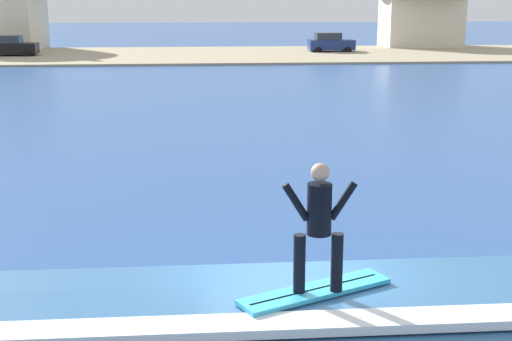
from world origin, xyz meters
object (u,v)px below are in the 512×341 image
Objects in this scene: surfboard at (315,291)px; surfer at (319,221)px; house_gabled_white at (422,4)px; wave_crest at (289,340)px; car_far_shore at (330,43)px; car_near_shore at (10,46)px.

surfer is (0.01, -0.08, 1.00)m from surfboard.
surfboard is at bearing -108.39° from house_gabled_white.
wave_crest is at bearing 160.81° from surfboard.
surfboard is 1.26× the size of surfer.
car_far_shore is at bearing 79.34° from surfboard.
car_near_shore and car_far_shore have the same top height.
wave_crest is at bearing -72.72° from car_near_shore.
wave_crest is 2.59× the size of car_far_shore.
house_gabled_white is at bearing 12.45° from car_near_shore.
car_far_shore is 0.45× the size of house_gabled_white.
surfer is 0.19× the size of house_gabled_white.
surfer is 0.42× the size of car_far_shore.
car_far_shore reaches higher than surfboard.
car_near_shore is 28.02m from car_far_shore.
surfer is 57.17m from car_near_shore.
car_near_shore is at bearing 107.28° from wave_crest.
house_gabled_white is at bearing 71.65° from surfer.
surfboard is at bearing -100.66° from car_far_shore.
surfer is at bearing -29.09° from wave_crest.
house_gabled_white is (20.88, 62.82, 2.89)m from surfboard.
car_near_shore is at bearing 107.55° from surfer.
surfboard is 0.24× the size of house_gabled_white.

